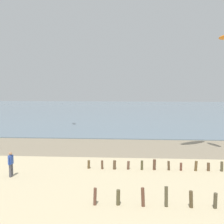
{
  "coord_description": "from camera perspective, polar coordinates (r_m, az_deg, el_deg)",
  "views": [
    {
      "loc": [
        -0.76,
        -6.99,
        6.25
      ],
      "look_at": [
        -1.99,
        11.12,
        4.47
      ],
      "focal_mm": 45.37,
      "sensor_mm": 36.0,
      "label": 1
    }
  ],
  "objects": [
    {
      "name": "groyne_far",
      "position": [
        21.5,
        13.45,
        -10.53
      ],
      "size": [
        13.86,
        0.31,
        0.78
      ],
      "color": "brown",
      "rests_on": "ground"
    },
    {
      "name": "wet_sand_strip",
      "position": [
        28.37,
        5.36,
        -7.14
      ],
      "size": [
        120.0,
        8.08,
        0.01
      ],
      "primitive_type": "cube",
      "color": "gray",
      "rests_on": "ground"
    },
    {
      "name": "sea",
      "position": [
        67.0,
        4.52,
        0.27
      ],
      "size": [
        160.0,
        70.0,
        0.1
      ],
      "primitive_type": "cube",
      "color": "slate",
      "rests_on": "ground"
    },
    {
      "name": "person_by_waterline",
      "position": [
        20.61,
        -19.72,
        -9.73
      ],
      "size": [
        0.25,
        0.57,
        1.71
      ],
      "color": "#4C4C56",
      "rests_on": "ground"
    }
  ]
}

